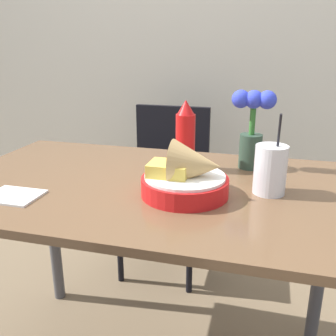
{
  "coord_description": "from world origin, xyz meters",
  "views": [
    {
      "loc": [
        0.33,
        -1.02,
        1.18
      ],
      "look_at": [
        0.06,
        -0.02,
        0.83
      ],
      "focal_mm": 40.0,
      "sensor_mm": 36.0,
      "label": 1
    }
  ],
  "objects_px": {
    "food_basket": "(188,176)",
    "chair_far_window": "(168,174)",
    "ketchup_bottle": "(185,137)",
    "flower_vase": "(252,126)",
    "drink_cup": "(270,171)"
  },
  "relations": [
    {
      "from": "flower_vase",
      "to": "drink_cup",
      "type": "bearing_deg",
      "value": -72.98
    },
    {
      "from": "chair_far_window",
      "to": "drink_cup",
      "type": "height_order",
      "value": "drink_cup"
    },
    {
      "from": "ketchup_bottle",
      "to": "drink_cup",
      "type": "height_order",
      "value": "same"
    },
    {
      "from": "food_basket",
      "to": "ketchup_bottle",
      "type": "distance_m",
      "value": 0.24
    },
    {
      "from": "ketchup_bottle",
      "to": "flower_vase",
      "type": "relative_size",
      "value": 0.89
    },
    {
      "from": "ketchup_bottle",
      "to": "drink_cup",
      "type": "distance_m",
      "value": 0.32
    },
    {
      "from": "chair_far_window",
      "to": "ketchup_bottle",
      "type": "bearing_deg",
      "value": -70.2
    },
    {
      "from": "chair_far_window",
      "to": "food_basket",
      "type": "xyz_separation_m",
      "value": [
        0.29,
        -0.86,
        0.31
      ]
    },
    {
      "from": "ketchup_bottle",
      "to": "flower_vase",
      "type": "xyz_separation_m",
      "value": [
        0.21,
        0.07,
        0.03
      ]
    },
    {
      "from": "food_basket",
      "to": "chair_far_window",
      "type": "bearing_deg",
      "value": 108.48
    },
    {
      "from": "chair_far_window",
      "to": "drink_cup",
      "type": "distance_m",
      "value": 0.99
    },
    {
      "from": "chair_far_window",
      "to": "food_basket",
      "type": "height_order",
      "value": "food_basket"
    },
    {
      "from": "food_basket",
      "to": "flower_vase",
      "type": "bearing_deg",
      "value": 62.82
    },
    {
      "from": "food_basket",
      "to": "flower_vase",
      "type": "xyz_separation_m",
      "value": [
        0.15,
        0.3,
        0.09
      ]
    },
    {
      "from": "food_basket",
      "to": "ketchup_bottle",
      "type": "height_order",
      "value": "ketchup_bottle"
    }
  ]
}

